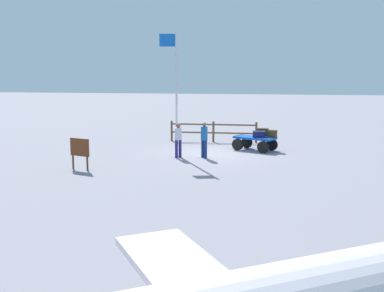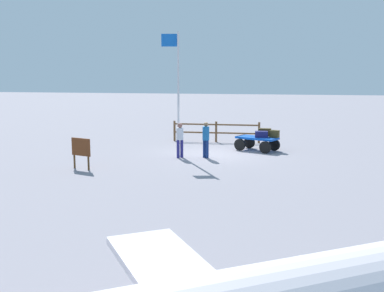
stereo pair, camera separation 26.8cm
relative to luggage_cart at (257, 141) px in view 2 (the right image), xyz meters
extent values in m
plane|color=gray|center=(1.98, 1.38, -0.49)|extent=(120.00, 120.00, 0.00)
cube|color=#0A46B8|center=(-0.02, 0.01, 0.16)|extent=(2.26, 1.74, 0.10)
cube|color=#0A46B8|center=(0.86, -0.41, 0.16)|extent=(0.46, 0.85, 0.10)
cylinder|color=black|center=(0.84, 0.14, -0.19)|extent=(0.59, 0.37, 0.60)
cylinder|color=black|center=(0.41, -0.75, -0.19)|extent=(0.59, 0.37, 0.60)
cylinder|color=black|center=(-0.45, 0.76, -0.19)|extent=(0.59, 0.37, 0.60)
cylinder|color=black|center=(-0.88, -0.13, -0.19)|extent=(0.59, 0.37, 0.60)
cube|color=#181A4F|center=(-0.23, 0.12, 0.37)|extent=(0.65, 0.39, 0.31)
cube|color=#3E3619|center=(-0.87, 0.02, 0.39)|extent=(0.51, 0.40, 0.36)
cube|color=#443415|center=(-0.38, -0.47, 0.40)|extent=(0.64, 0.32, 0.38)
cylinder|color=navy|center=(3.34, 2.59, -0.06)|extent=(0.14, 0.14, 0.85)
cylinder|color=navy|center=(3.48, 2.73, -0.06)|extent=(0.14, 0.14, 0.85)
cylinder|color=silver|center=(3.41, 2.66, 0.63)|extent=(0.46, 0.46, 0.55)
sphere|color=#8E5C50|center=(3.41, 2.66, 1.02)|extent=(0.23, 0.23, 0.23)
cylinder|color=navy|center=(2.15, 2.53, -0.08)|extent=(0.14, 0.14, 0.83)
cylinder|color=navy|center=(2.30, 2.40, -0.08)|extent=(0.14, 0.14, 0.83)
cylinder|color=#1A61A5|center=(2.23, 2.46, 0.65)|extent=(0.44, 0.44, 0.63)
sphere|color=#89694C|center=(2.23, 2.46, 1.08)|extent=(0.21, 0.21, 0.21)
cylinder|color=silver|center=(3.61, 2.02, 2.41)|extent=(0.10, 0.10, 5.79)
cube|color=blue|center=(4.03, 2.02, 4.92)|extent=(0.73, 0.18, 0.58)
cylinder|color=#4C3319|center=(6.50, 6.08, -0.21)|extent=(0.08, 0.08, 0.56)
cylinder|color=#4C3319|center=(7.22, 5.82, -0.21)|extent=(0.08, 0.08, 0.56)
cube|color=brown|center=(6.86, 5.95, 0.44)|extent=(0.93, 0.39, 0.73)
cylinder|color=brown|center=(0.00, -2.57, 0.10)|extent=(0.12, 0.12, 1.17)
cylinder|color=brown|center=(2.41, -2.55, 0.10)|extent=(0.12, 0.12, 1.17)
cylinder|color=brown|center=(4.82, -2.53, 0.10)|extent=(0.12, 0.12, 1.17)
cube|color=brown|center=(2.41, -2.55, 0.51)|extent=(4.82, 0.12, 0.08)
cube|color=brown|center=(2.41, -2.55, 0.04)|extent=(4.82, 0.12, 0.08)
camera|label=1|loc=(-0.82, 24.11, 3.52)|focal=44.69mm
camera|label=2|loc=(-1.08, 24.06, 3.52)|focal=44.69mm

